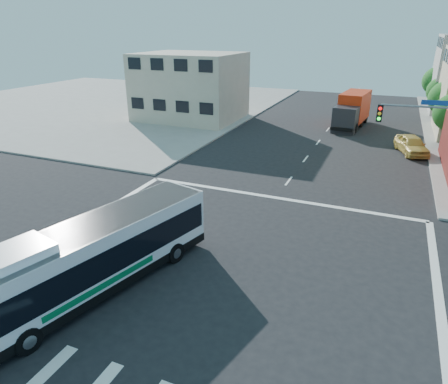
% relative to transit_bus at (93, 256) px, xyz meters
% --- Properties ---
extents(ground, '(120.00, 120.00, 0.00)m').
position_rel_transit_bus_xyz_m(ground, '(4.45, 3.60, -1.70)').
color(ground, black).
rests_on(ground, ground).
extents(sidewalk_nw, '(50.00, 50.00, 0.15)m').
position_rel_transit_bus_xyz_m(sidewalk_nw, '(-30.55, 38.60, -1.63)').
color(sidewalk_nw, gray).
rests_on(sidewalk_nw, ground).
extents(building_west, '(12.06, 10.06, 8.00)m').
position_rel_transit_bus_xyz_m(building_west, '(-12.57, 33.58, 2.30)').
color(building_west, beige).
rests_on(building_west, ground).
extents(signal_mast_ne, '(7.91, 1.13, 8.07)m').
position_rel_transit_bus_xyz_m(signal_mast_ne, '(13.53, 14.22, 3.28)').
color(signal_mast_ne, gray).
rests_on(signal_mast_ne, ground).
extents(street_tree_b, '(3.80, 3.80, 5.79)m').
position_rel_transit_bus_xyz_m(street_tree_b, '(16.35, 39.52, 2.05)').
color(street_tree_b, '#342413').
rests_on(street_tree_b, ground).
extents(street_tree_c, '(3.40, 3.40, 5.29)m').
position_rel_transit_bus_xyz_m(street_tree_c, '(16.35, 47.52, 1.76)').
color(street_tree_c, '#342413').
rests_on(street_tree_c, ground).
extents(street_tree_d, '(4.00, 4.00, 6.03)m').
position_rel_transit_bus_xyz_m(street_tree_d, '(16.35, 55.52, 2.18)').
color(street_tree_d, '#342413').
rests_on(street_tree_d, ground).
extents(transit_bus, '(5.37, 12.02, 3.48)m').
position_rel_transit_bus_xyz_m(transit_bus, '(0.00, 0.00, 0.00)').
color(transit_bus, black).
rests_on(transit_bus, ground).
extents(box_truck, '(3.40, 8.81, 3.87)m').
position_rel_transit_bus_xyz_m(box_truck, '(6.63, 37.01, 0.17)').
color(box_truck, '#26262A').
rests_on(box_truck, ground).
extents(parked_car, '(3.44, 5.29, 1.67)m').
position_rel_transit_bus_xyz_m(parked_car, '(13.03, 28.03, -0.87)').
color(parked_car, '#D8B952').
rests_on(parked_car, ground).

